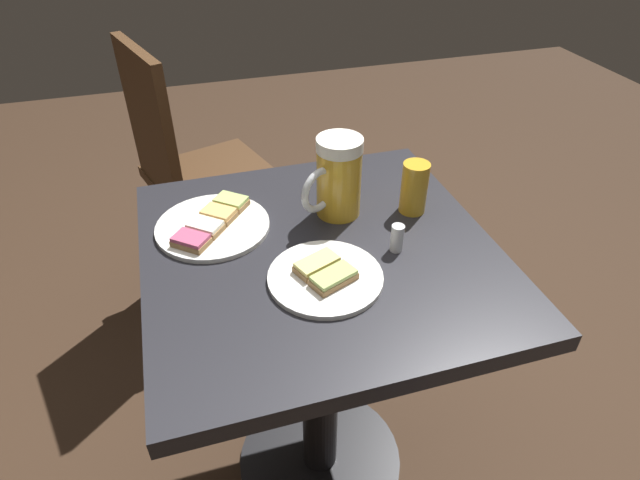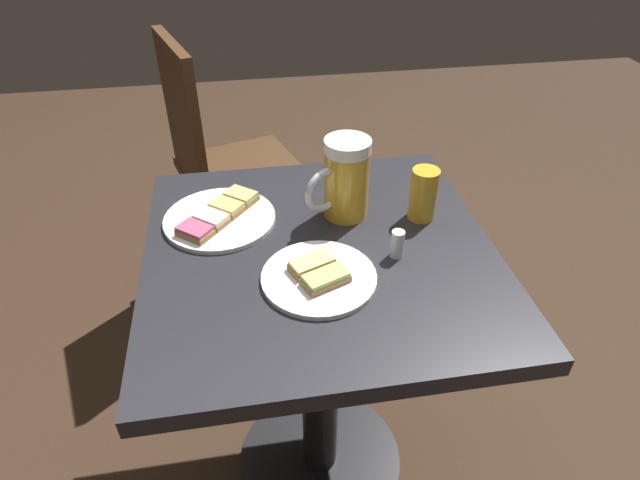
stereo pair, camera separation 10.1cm
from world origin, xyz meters
The scene contains 8 objects.
ground_plane centered at (0.00, 0.00, 0.00)m, with size 6.00×6.00×0.00m, color #382619.
cafe_table centered at (0.00, 0.00, 0.56)m, with size 0.67×0.67×0.74m.
plate_near centered at (0.19, -0.13, 0.75)m, with size 0.23×0.23×0.03m.
plate_far centered at (0.02, 0.09, 0.75)m, with size 0.21×0.21×0.03m.
beer_mug centered at (-0.07, -0.11, 0.83)m, with size 0.14×0.11×0.17m.
beer_glass_small centered at (-0.23, -0.07, 0.80)m, with size 0.06×0.06×0.11m, color gold.
salt_shaker centered at (-0.14, 0.05, 0.77)m, with size 0.02×0.02×0.06m, color silver.
cafe_chair centered at (0.20, -0.78, 0.54)m, with size 0.48×0.48×0.93m.
Camera 1 is at (0.23, 0.77, 1.37)m, focal length 29.64 mm.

